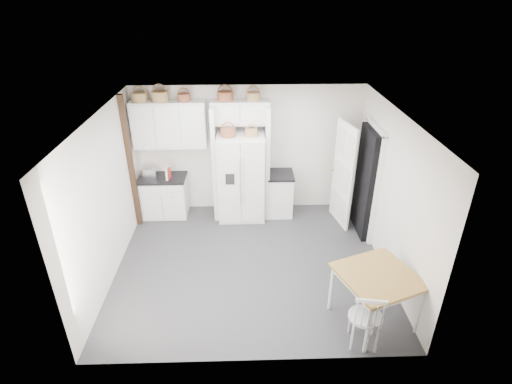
{
  "coord_description": "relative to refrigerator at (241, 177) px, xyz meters",
  "views": [
    {
      "loc": [
        -0.08,
        -5.52,
        4.28
      ],
      "look_at": [
        0.1,
        0.4,
        1.17
      ],
      "focal_mm": 28.0,
      "sensor_mm": 36.0,
      "label": 1
    }
  ],
  "objects": [
    {
      "name": "counter_right",
      "position": [
        0.78,
        0.09,
        -0.0
      ],
      "size": [
        0.53,
        0.62,
        0.04
      ],
      "primitive_type": "cube",
      "color": "black",
      "rests_on": "base_cab_right"
    },
    {
      "name": "counter_left",
      "position": [
        -1.57,
        0.09,
        -0.04
      ],
      "size": [
        0.92,
        0.6,
        0.04
      ],
      "primitive_type": "cube",
      "color": "black",
      "rests_on": "base_cab_left"
    },
    {
      "name": "basket_fridge_a",
      "position": [
        -0.23,
        -0.1,
        0.96
      ],
      "size": [
        0.28,
        0.28,
        0.15
      ],
      "primitive_type": "cylinder",
      "color": "#5A1C14",
      "rests_on": "refrigerator"
    },
    {
      "name": "doorway_void",
      "position": [
        2.31,
        -0.61,
        0.14
      ],
      "size": [
        0.18,
        0.85,
        2.05
      ],
      "primitive_type": "cube",
      "color": "black",
      "rests_on": "floor"
    },
    {
      "name": "windsor_chair",
      "position": [
        1.61,
        -3.36,
        -0.42
      ],
      "size": [
        0.51,
        0.47,
        0.91
      ],
      "primitive_type": "cube",
      "rotation": [
        0.0,
        0.0,
        -0.16
      ],
      "color": "silver",
      "rests_on": "floor"
    },
    {
      "name": "refrigerator",
      "position": [
        0.0,
        0.0,
        0.0
      ],
      "size": [
        0.91,
        0.73,
        1.76
      ],
      "primitive_type": "cube",
      "color": "silver",
      "rests_on": "floor"
    },
    {
      "name": "wall_left",
      "position": [
        -2.1,
        -1.61,
        0.42
      ],
      "size": [
        0.0,
        4.0,
        4.0
      ],
      "primitive_type": "plane",
      "rotation": [
        1.57,
        0.0,
        1.57
      ],
      "color": "beige",
      "rests_on": "floor"
    },
    {
      "name": "wall_right",
      "position": [
        2.4,
        -1.61,
        0.42
      ],
      "size": [
        0.0,
        4.0,
        4.0
      ],
      "primitive_type": "plane",
      "rotation": [
        1.57,
        0.0,
        -1.57
      ],
      "color": "beige",
      "rests_on": "floor"
    },
    {
      "name": "basket_upper_a",
      "position": [
        -1.84,
        0.22,
        1.55
      ],
      "size": [
        0.28,
        0.28,
        0.16
      ],
      "primitive_type": "cylinder",
      "color": "olive",
      "rests_on": "upper_cabinet"
    },
    {
      "name": "basket_fridge_b",
      "position": [
        0.2,
        -0.1,
        0.94
      ],
      "size": [
        0.23,
        0.23,
        0.12
      ],
      "primitive_type": "cylinder",
      "color": "olive",
      "rests_on": "refrigerator"
    },
    {
      "name": "basket_upper_b",
      "position": [
        -1.47,
        0.22,
        1.56
      ],
      "size": [
        0.31,
        0.31,
        0.18
      ],
      "primitive_type": "cylinder",
      "color": "olive",
      "rests_on": "upper_cabinet"
    },
    {
      "name": "cookbook_cream",
      "position": [
        -1.46,
        0.01,
        0.11
      ],
      "size": [
        0.05,
        0.18,
        0.27
      ],
      "primitive_type": "cube",
      "rotation": [
        0.0,
        0.0,
        0.06
      ],
      "color": "beige",
      "rests_on": "counter_left"
    },
    {
      "name": "toaster",
      "position": [
        -1.82,
        0.07,
        0.07
      ],
      "size": [
        0.29,
        0.17,
        0.2
      ],
      "primitive_type": "cube",
      "rotation": [
        0.0,
        0.0,
        -0.02
      ],
      "color": "silver",
      "rests_on": "counter_left"
    },
    {
      "name": "fridge_panel_right",
      "position": [
        0.51,
        0.09,
        0.27
      ],
      "size": [
        0.08,
        0.6,
        2.3
      ],
      "primitive_type": "cube",
      "color": "silver",
      "rests_on": "floor"
    },
    {
      "name": "fridge_panel_left",
      "position": [
        -0.51,
        0.09,
        0.27
      ],
      "size": [
        0.08,
        0.6,
        2.3
      ],
      "primitive_type": "cube",
      "color": "silver",
      "rests_on": "floor"
    },
    {
      "name": "basket_bridge_b",
      "position": [
        0.25,
        0.22,
        1.54
      ],
      "size": [
        0.26,
        0.26,
        0.15
      ],
      "primitive_type": "cylinder",
      "color": "olive",
      "rests_on": "bridge_cabinet"
    },
    {
      "name": "upper_cabinet",
      "position": [
        -1.35,
        0.22,
        1.02
      ],
      "size": [
        1.4,
        0.34,
        0.9
      ],
      "primitive_type": "cube",
      "color": "silver",
      "rests_on": "wall_back"
    },
    {
      "name": "ceiling",
      "position": [
        0.15,
        -1.61,
        1.72
      ],
      "size": [
        4.5,
        4.5,
        0.0
      ],
      "primitive_type": "plane",
      "color": "white",
      "rests_on": "wall_back"
    },
    {
      "name": "basket_bridge_a",
      "position": [
        -0.27,
        0.22,
        1.55
      ],
      "size": [
        0.3,
        0.3,
        0.17
      ],
      "primitive_type": "cylinder",
      "color": "#5A1C14",
      "rests_on": "bridge_cabinet"
    },
    {
      "name": "trim_post",
      "position": [
        -2.05,
        -0.26,
        0.42
      ],
      "size": [
        0.09,
        0.09,
        2.6
      ],
      "primitive_type": "cube",
      "color": "black",
      "rests_on": "floor"
    },
    {
      "name": "dining_table",
      "position": [
        1.85,
        -2.97,
        -0.47
      ],
      "size": [
        1.26,
        1.26,
        0.81
      ],
      "primitive_type": "cube",
      "rotation": [
        0.0,
        0.0,
        0.37
      ],
      "color": "brown",
      "rests_on": "floor"
    },
    {
      "name": "base_cab_left",
      "position": [
        -1.57,
        0.09,
        -0.47
      ],
      "size": [
        0.88,
        0.56,
        0.82
      ],
      "primitive_type": "cube",
      "color": "silver",
      "rests_on": "floor"
    },
    {
      "name": "door_slab",
      "position": [
        1.95,
        -0.28,
        0.14
      ],
      "size": [
        0.21,
        0.79,
        2.05
      ],
      "primitive_type": "cube",
      "rotation": [
        0.0,
        0.0,
        -1.36
      ],
      "color": "white",
      "rests_on": "floor"
    },
    {
      "name": "bridge_cabinet",
      "position": [
        -0.0,
        0.22,
        1.24
      ],
      "size": [
        1.12,
        0.34,
        0.45
      ],
      "primitive_type": "cube",
      "color": "silver",
      "rests_on": "wall_back"
    },
    {
      "name": "base_cab_right",
      "position": [
        0.78,
        0.09,
        -0.45
      ],
      "size": [
        0.49,
        0.59,
        0.86
      ],
      "primitive_type": "cube",
      "color": "silver",
      "rests_on": "floor"
    },
    {
      "name": "basket_upper_c",
      "position": [
        -1.03,
        0.22,
        1.54
      ],
      "size": [
        0.24,
        0.24,
        0.14
      ],
      "primitive_type": "cylinder",
      "color": "#5A1C14",
      "rests_on": "upper_cabinet"
    },
    {
      "name": "floor",
      "position": [
        0.15,
        -1.61,
        -0.88
      ],
      "size": [
        4.5,
        4.5,
        0.0
      ],
      "primitive_type": "plane",
      "color": "#373737",
      "rests_on": "ground"
    },
    {
      "name": "wall_back",
      "position": [
        0.15,
        0.39,
        0.42
      ],
      "size": [
        4.5,
        0.0,
        4.5
      ],
      "primitive_type": "plane",
      "rotation": [
        1.57,
        0.0,
        0.0
      ],
      "color": "beige",
      "rests_on": "floor"
    },
    {
      "name": "cookbook_red",
      "position": [
        -1.42,
        0.01,
        0.09
      ],
      "size": [
        0.07,
        0.15,
        0.22
      ],
      "primitive_type": "cube",
      "rotation": [
        0.0,
        0.0,
        -0.24
      ],
      "color": "maroon",
      "rests_on": "counter_left"
    }
  ]
}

